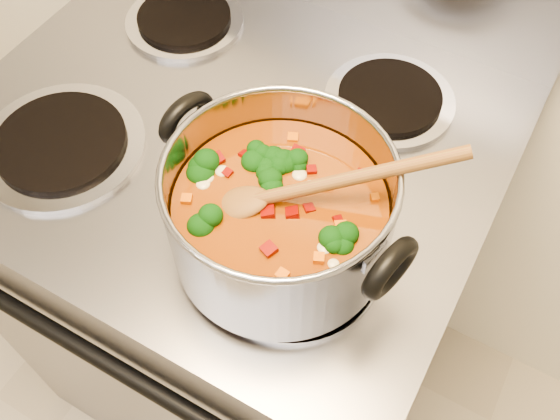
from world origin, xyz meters
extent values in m
cube|color=gray|center=(-0.04, 1.16, 0.46)|extent=(0.76, 0.66, 0.92)
cylinder|color=black|center=(-0.04, 0.81, 0.80)|extent=(0.65, 0.02, 0.02)
cylinder|color=#A5A5AD|center=(-0.22, 1.01, 0.92)|extent=(0.23, 0.23, 0.01)
cylinder|color=black|center=(-0.22, 1.01, 0.93)|extent=(0.18, 0.18, 0.01)
cylinder|color=#A5A5AD|center=(0.14, 1.01, 0.92)|extent=(0.23, 0.23, 0.01)
cylinder|color=black|center=(0.14, 1.01, 0.93)|extent=(0.18, 0.18, 0.01)
cylinder|color=#A5A5AD|center=(-0.22, 1.31, 0.92)|extent=(0.19, 0.19, 0.01)
cylinder|color=black|center=(-0.22, 1.31, 0.93)|extent=(0.15, 0.15, 0.01)
cylinder|color=#A5A5AD|center=(0.14, 1.31, 0.92)|extent=(0.19, 0.19, 0.01)
cylinder|color=black|center=(0.14, 1.31, 0.93)|extent=(0.15, 0.15, 0.01)
cylinder|color=#919198|center=(0.13, 1.01, 1.01)|extent=(0.26, 0.26, 0.14)
torus|color=#919198|center=(0.13, 1.01, 1.08)|extent=(0.26, 0.26, 0.01)
cylinder|color=#85330C|center=(0.13, 1.01, 0.98)|extent=(0.24, 0.24, 0.09)
torus|color=black|center=(-0.02, 1.04, 1.05)|extent=(0.04, 0.08, 0.08)
torus|color=black|center=(0.27, 0.98, 1.05)|extent=(0.04, 0.08, 0.08)
ellipsoid|color=black|center=(0.10, 1.08, 1.03)|extent=(0.04, 0.04, 0.03)
ellipsoid|color=black|center=(0.20, 1.05, 1.03)|extent=(0.04, 0.04, 0.03)
ellipsoid|color=black|center=(0.07, 0.97, 1.03)|extent=(0.04, 0.04, 0.03)
ellipsoid|color=black|center=(0.04, 0.97, 1.03)|extent=(0.04, 0.04, 0.03)
ellipsoid|color=black|center=(0.03, 1.00, 1.03)|extent=(0.04, 0.04, 0.03)
ellipsoid|color=black|center=(0.16, 1.10, 1.03)|extent=(0.04, 0.04, 0.03)
ellipsoid|color=black|center=(0.21, 1.01, 1.03)|extent=(0.04, 0.04, 0.03)
ellipsoid|color=black|center=(0.20, 0.95, 1.03)|extent=(0.04, 0.04, 0.03)
ellipsoid|color=black|center=(0.17, 1.01, 1.03)|extent=(0.04, 0.04, 0.03)
ellipsoid|color=maroon|center=(0.13, 1.11, 1.03)|extent=(0.01, 0.01, 0.01)
ellipsoid|color=maroon|center=(0.19, 1.08, 1.03)|extent=(0.01, 0.01, 0.01)
ellipsoid|color=maroon|center=(0.07, 0.98, 1.03)|extent=(0.01, 0.01, 0.01)
ellipsoid|color=maroon|center=(0.16, 1.06, 1.03)|extent=(0.01, 0.01, 0.01)
ellipsoid|color=maroon|center=(0.03, 1.03, 1.03)|extent=(0.01, 0.01, 0.01)
ellipsoid|color=maroon|center=(0.10, 1.07, 1.03)|extent=(0.01, 0.01, 0.01)
ellipsoid|color=maroon|center=(0.07, 1.01, 1.03)|extent=(0.01, 0.01, 0.01)
ellipsoid|color=maroon|center=(0.17, 1.07, 1.03)|extent=(0.01, 0.01, 0.01)
ellipsoid|color=maroon|center=(0.07, 1.05, 1.03)|extent=(0.01, 0.01, 0.01)
ellipsoid|color=maroon|center=(0.12, 1.03, 1.03)|extent=(0.01, 0.01, 0.01)
ellipsoid|color=maroon|center=(0.15, 1.02, 1.03)|extent=(0.01, 0.01, 0.01)
ellipsoid|color=maroon|center=(0.08, 1.08, 1.03)|extent=(0.01, 0.01, 0.01)
ellipsoid|color=maroon|center=(0.11, 1.06, 1.03)|extent=(0.01, 0.01, 0.01)
ellipsoid|color=#CD5D0B|center=(0.09, 1.05, 1.03)|extent=(0.01, 0.01, 0.01)
ellipsoid|color=#CD5D0B|center=(0.19, 1.05, 1.03)|extent=(0.01, 0.01, 0.01)
ellipsoid|color=#CD5D0B|center=(0.19, 0.96, 1.03)|extent=(0.01, 0.01, 0.01)
ellipsoid|color=#CD5D0B|center=(0.21, 1.02, 1.03)|extent=(0.01, 0.01, 0.01)
ellipsoid|color=#CD5D0B|center=(0.12, 1.07, 1.03)|extent=(0.01, 0.01, 0.01)
ellipsoid|color=#CD5D0B|center=(0.18, 0.95, 1.03)|extent=(0.01, 0.01, 0.01)
ellipsoid|color=#CD5D0B|center=(0.15, 0.96, 1.03)|extent=(0.01, 0.01, 0.01)
ellipsoid|color=#CD5D0B|center=(0.10, 1.07, 1.03)|extent=(0.01, 0.01, 0.01)
ellipsoid|color=#CD5D0B|center=(0.17, 0.95, 1.03)|extent=(0.01, 0.01, 0.01)
ellipsoid|color=beige|center=(0.05, 1.04, 1.03)|extent=(0.02, 0.02, 0.01)
ellipsoid|color=beige|center=(0.17, 1.10, 1.03)|extent=(0.02, 0.02, 0.01)
ellipsoid|color=beige|center=(0.10, 1.08, 1.03)|extent=(0.02, 0.02, 0.01)
ellipsoid|color=beige|center=(0.15, 0.91, 1.03)|extent=(0.02, 0.02, 0.01)
ellipsoid|color=beige|center=(0.17, 0.97, 1.03)|extent=(0.02, 0.02, 0.01)
ellipsoid|color=beige|center=(0.09, 0.99, 1.03)|extent=(0.02, 0.02, 0.01)
ellipsoid|color=beige|center=(0.22, 1.03, 1.03)|extent=(0.02, 0.02, 0.01)
ellipsoid|color=beige|center=(0.19, 0.93, 1.03)|extent=(0.02, 0.02, 0.01)
ellipsoid|color=brown|center=(0.09, 0.99, 1.02)|extent=(0.09, 0.08, 0.04)
cylinder|color=brown|center=(0.19, 1.05, 1.06)|extent=(0.22, 0.14, 0.09)
ellipsoid|color=black|center=(-0.08, 0.91, 0.92)|extent=(0.01, 0.01, 0.01)
ellipsoid|color=black|center=(0.00, 1.16, 0.92)|extent=(0.01, 0.01, 0.01)
camera|label=1|loc=(0.32, 0.67, 1.59)|focal=40.00mm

